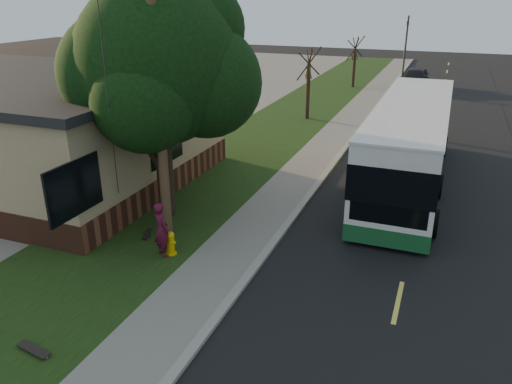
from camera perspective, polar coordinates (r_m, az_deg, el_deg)
ground at (r=14.24m, az=-0.41°, el=-9.18°), size 120.00×120.00×0.00m
road at (r=22.57m, az=18.73°, el=1.74°), size 8.00×80.00×0.01m
curb at (r=22.99m, az=8.80°, el=3.18°), size 0.25×80.00×0.12m
sidewalk at (r=23.21m, az=6.40°, el=3.44°), size 2.00×80.00×0.08m
grass_verge at (r=24.28m, az=-1.61°, el=4.40°), size 5.00×80.00×0.07m
building_lot at (r=29.49m, az=-19.95°, el=6.24°), size 15.00×80.00×0.04m
fire_hydrant at (r=15.06m, az=-9.70°, el=-5.78°), size 0.32×0.32×0.74m
utility_pole at (r=14.84m, az=-11.18°, el=10.94°), size 2.86×3.21×9.07m
leafy_tree at (r=16.59m, az=-10.86°, el=13.98°), size 6.30×6.00×7.80m
bare_tree_near at (r=30.84m, az=5.98°, el=12.13°), size 1.38×1.21×4.31m
bare_tree_far at (r=42.34m, az=11.17°, el=14.32°), size 1.38×1.21×4.03m
traffic_signal at (r=45.70m, az=16.73°, el=15.84°), size 0.18×0.22×5.50m
transit_bus at (r=20.81m, az=17.16°, el=5.44°), size 2.86×12.41×3.36m
skateboarder at (r=14.85m, az=-10.78°, el=-4.22°), size 0.73×0.64×1.69m
skateboard_main at (r=16.45m, az=-12.30°, el=-4.71°), size 0.44×0.75×0.07m
skateboard_spare at (r=12.36m, az=-24.06°, el=-16.12°), size 0.91×0.36×0.08m
dumpster at (r=25.43m, az=-11.09°, el=6.20°), size 1.41×1.16×1.17m
distant_car at (r=43.09m, az=17.72°, el=12.28°), size 2.20×5.04×1.69m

